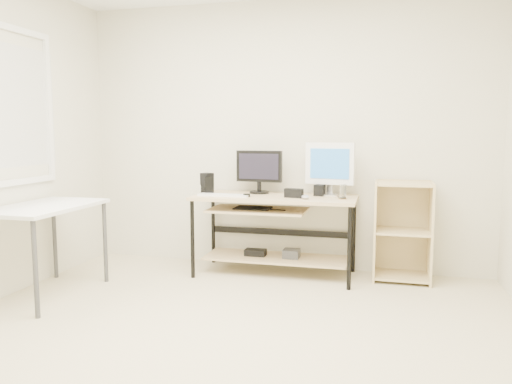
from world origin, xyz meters
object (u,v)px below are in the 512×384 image
at_px(desk, 272,218).
at_px(shelf_unit, 402,230).
at_px(audio_controller, 209,185).
at_px(white_imac, 330,165).
at_px(side_table, 44,215).
at_px(black_monitor, 259,169).

bearing_deg(desk, shelf_unit, 7.77).
xyz_separation_m(shelf_unit, audio_controller, (-1.78, -0.20, 0.38)).
height_order(shelf_unit, audio_controller, audio_controller).
height_order(shelf_unit, white_imac, white_imac).
distance_m(side_table, audio_controller, 1.47).
distance_m(side_table, white_imac, 2.50).
bearing_deg(white_imac, shelf_unit, 12.12).
xyz_separation_m(side_table, black_monitor, (1.49, 1.21, 0.32)).
bearing_deg(side_table, shelf_unit, 23.33).
relative_size(side_table, audio_controller, 5.91).
xyz_separation_m(desk, white_imac, (0.51, 0.14, 0.50)).
height_order(side_table, black_monitor, black_monitor).
bearing_deg(black_monitor, audio_controller, -152.56).
distance_m(side_table, shelf_unit, 3.09).
distance_m(side_table, black_monitor, 1.94).
bearing_deg(white_imac, audio_controller, -159.78).
bearing_deg(audio_controller, white_imac, -15.24).
xyz_separation_m(desk, side_table, (-1.65, -1.06, 0.13)).
distance_m(desk, side_table, 1.97).
bearing_deg(side_table, desk, 32.65).
height_order(desk, audio_controller, audio_controller).
bearing_deg(audio_controller, desk, -20.63).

